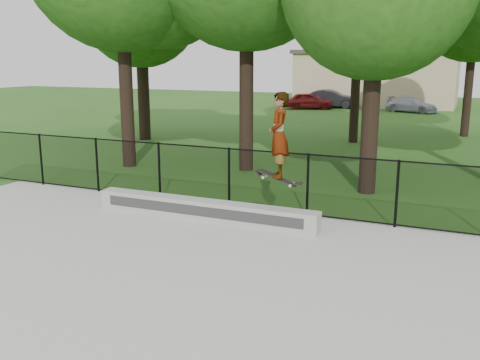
{
  "coord_description": "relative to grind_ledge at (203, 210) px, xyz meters",
  "views": [
    {
      "loc": [
        5.39,
        -5.7,
        3.67
      ],
      "look_at": [
        1.04,
        4.2,
        1.2
      ],
      "focal_mm": 40.0,
      "sensor_mm": 36.0,
      "label": 1
    }
  ],
  "objects": [
    {
      "name": "ground",
      "position": [
        0.09,
        -4.7,
        -0.29
      ],
      "size": [
        100.0,
        100.0,
        0.0
      ],
      "primitive_type": "plane",
      "color": "#265016",
      "rests_on": "ground"
    },
    {
      "name": "car_a",
      "position": [
        -5.84,
        27.88,
        0.31
      ],
      "size": [
        3.79,
        2.46,
        1.21
      ],
      "primitive_type": "imported",
      "rotation": [
        0.0,
        0.0,
        1.89
      ],
      "color": "maroon",
      "rests_on": "ground"
    },
    {
      "name": "chainlink_fence",
      "position": [
        0.09,
        1.2,
        0.52
      ],
      "size": [
        16.06,
        0.06,
        1.5
      ],
      "color": "black",
      "rests_on": "concrete_slab"
    },
    {
      "name": "grind_ledge",
      "position": [
        0.0,
        0.0,
        0.0
      ],
      "size": [
        5.43,
        0.4,
        0.46
      ],
      "primitive_type": "cube",
      "color": "#A2A19D",
      "rests_on": "concrete_slab"
    },
    {
      "name": "car_c",
      "position": [
        1.39,
        28.43,
        0.22
      ],
      "size": [
        3.56,
        2.44,
        1.03
      ],
      "primitive_type": "imported",
      "rotation": [
        0.0,
        0.0,
        1.24
      ],
      "color": "#ABACC1",
      "rests_on": "ground"
    },
    {
      "name": "distant_building",
      "position": [
        -1.91,
        33.3,
        1.87
      ],
      "size": [
        12.4,
        6.4,
        4.3
      ],
      "color": "#C6B38B",
      "rests_on": "ground"
    },
    {
      "name": "skater_airborne",
      "position": [
        1.83,
        -0.1,
        1.8
      ],
      "size": [
        0.8,
        0.76,
        1.98
      ],
      "color": "black",
      "rests_on": "ground"
    },
    {
      "name": "car_b",
      "position": [
        -4.59,
        29.46,
        0.38
      ],
      "size": [
        3.87,
        1.94,
        1.35
      ],
      "primitive_type": "imported",
      "rotation": [
        0.0,
        0.0,
        1.71
      ],
      "color": "black",
      "rests_on": "ground"
    },
    {
      "name": "concrete_slab",
      "position": [
        0.09,
        -4.7,
        -0.26
      ],
      "size": [
        14.0,
        12.0,
        0.06
      ],
      "primitive_type": "cube",
      "color": "#A8A9A3",
      "rests_on": "ground"
    }
  ]
}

